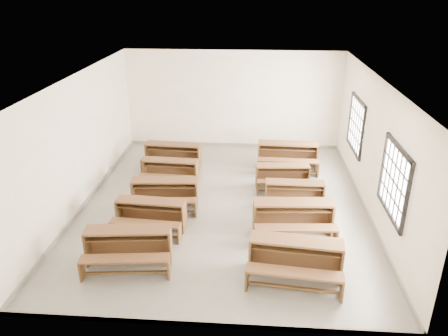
# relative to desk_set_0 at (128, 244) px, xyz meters

# --- Properties ---
(room) EXTENTS (8.50, 8.50, 3.20)m
(room) POSITION_rel_desk_set_0_xyz_m (1.78, 2.60, 1.70)
(room) COLOR gray
(room) RESTS_ON ground
(desk_set_0) EXTENTS (1.76, 1.04, 0.75)m
(desk_set_0) POSITION_rel_desk_set_0_xyz_m (0.00, 0.00, 0.00)
(desk_set_0) COLOR brown
(desk_set_0) RESTS_ON ground
(desk_set_1) EXTENTS (1.61, 0.92, 0.70)m
(desk_set_1) POSITION_rel_desk_set_0_xyz_m (0.14, 1.32, -0.03)
(desk_set_1) COLOR brown
(desk_set_1) RESTS_ON ground
(desk_set_2) EXTENTS (1.67, 0.95, 0.72)m
(desk_set_2) POSITION_rel_desk_set_0_xyz_m (0.25, 2.38, -0.02)
(desk_set_2) COLOR brown
(desk_set_2) RESTS_ON ground
(desk_set_3) EXTENTS (1.56, 0.88, 0.68)m
(desk_set_3) POSITION_rel_desk_set_0_xyz_m (0.12, 3.76, -0.04)
(desk_set_3) COLOR brown
(desk_set_3) RESTS_ON ground
(desk_set_4) EXTENTS (1.71, 0.97, 0.74)m
(desk_set_4) POSITION_rel_desk_set_0_xyz_m (-0.00, 4.88, -0.01)
(desk_set_4) COLOR brown
(desk_set_4) RESTS_ON ground
(desk_set_5) EXTENTS (1.82, 1.08, 0.78)m
(desk_set_5) POSITION_rel_desk_set_0_xyz_m (3.23, -0.20, 0.02)
(desk_set_5) COLOR brown
(desk_set_5) RESTS_ON ground
(desk_set_6) EXTENTS (1.79, 1.01, 0.78)m
(desk_set_6) POSITION_rel_desk_set_0_xyz_m (3.30, 1.33, 0.02)
(desk_set_6) COLOR brown
(desk_set_6) RESTS_ON ground
(desk_set_7) EXTENTS (1.45, 0.76, 0.65)m
(desk_set_7) POSITION_rel_desk_set_0_xyz_m (3.44, 2.65, -0.06)
(desk_set_7) COLOR brown
(desk_set_7) RESTS_ON ground
(desk_set_8) EXTENTS (1.47, 0.83, 0.64)m
(desk_set_8) POSITION_rel_desk_set_0_xyz_m (3.20, 3.71, -0.06)
(desk_set_8) COLOR brown
(desk_set_8) RESTS_ON ground
(desk_set_9) EXTENTS (1.79, 0.97, 0.79)m
(desk_set_9) POSITION_rel_desk_set_0_xyz_m (3.41, 5.05, 0.02)
(desk_set_9) COLOR brown
(desk_set_9) RESTS_ON ground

